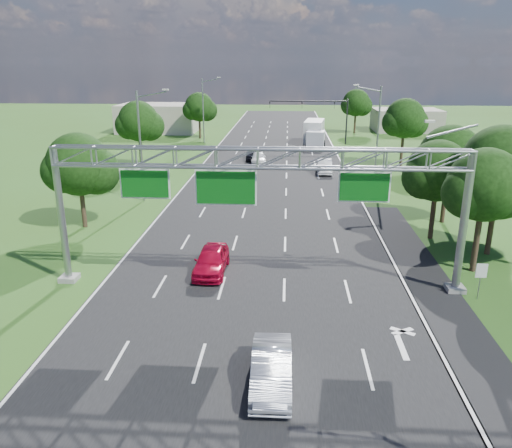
# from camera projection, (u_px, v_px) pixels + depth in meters

# --- Properties ---
(ground) EXTENTS (220.00, 220.00, 0.00)m
(ground) POSITION_uv_depth(u_px,v_px,m) (266.00, 203.00, 46.15)
(ground) COLOR #2F5318
(ground) RESTS_ON ground
(road) EXTENTS (18.00, 180.00, 0.02)m
(road) POSITION_uv_depth(u_px,v_px,m) (266.00, 203.00, 46.15)
(road) COLOR black
(road) RESTS_ON ground
(road_flare) EXTENTS (3.00, 30.00, 0.02)m
(road_flare) POSITION_uv_depth(u_px,v_px,m) (422.00, 276.00, 30.36)
(road_flare) COLOR black
(road_flare) RESTS_ON ground
(sign_gantry) EXTENTS (23.50, 1.00, 9.56)m
(sign_gantry) POSITION_uv_depth(u_px,v_px,m) (259.00, 169.00, 26.91)
(sign_gantry) COLOR gray
(sign_gantry) RESTS_ON ground
(regulatory_sign) EXTENTS (0.60, 0.08, 2.10)m
(regulatory_sign) POSITION_uv_depth(u_px,v_px,m) (481.00, 274.00, 26.90)
(regulatory_sign) COLOR gray
(regulatory_sign) RESTS_ON ground
(traffic_signal) EXTENTS (12.21, 0.24, 7.00)m
(traffic_signal) POSITION_uv_depth(u_px,v_px,m) (324.00, 111.00, 77.31)
(traffic_signal) COLOR black
(traffic_signal) RESTS_ON ground
(streetlight_l_near) EXTENTS (2.97, 0.22, 10.16)m
(streetlight_l_near) POSITION_uv_depth(u_px,v_px,m) (142.00, 141.00, 45.09)
(streetlight_l_near) COLOR gray
(streetlight_l_near) RESTS_ON ground
(streetlight_l_far) EXTENTS (2.97, 0.22, 10.16)m
(streetlight_l_far) POSITION_uv_depth(u_px,v_px,m) (204.00, 107.00, 78.30)
(streetlight_l_far) COLOR gray
(streetlight_l_far) RESTS_ON ground
(streetlight_r_mid) EXTENTS (2.97, 0.22, 10.16)m
(streetlight_r_mid) POSITION_uv_depth(u_px,v_px,m) (376.00, 129.00, 53.24)
(streetlight_r_mid) COLOR gray
(streetlight_r_mid) RESTS_ON ground
(tree_cluster_right) EXTENTS (9.91, 14.60, 8.68)m
(tree_cluster_right) POSITION_uv_depth(u_px,v_px,m) (481.00, 173.00, 33.36)
(tree_cluster_right) COLOR #2D2116
(tree_cluster_right) RESTS_ON ground
(tree_verge_la) EXTENTS (5.76, 4.80, 7.40)m
(tree_verge_la) POSITION_uv_depth(u_px,v_px,m) (80.00, 167.00, 37.94)
(tree_verge_la) COLOR #2D2116
(tree_verge_la) RESTS_ON ground
(tree_verge_lb) EXTENTS (5.76, 4.80, 8.06)m
(tree_verge_lb) POSITION_uv_depth(u_px,v_px,m) (139.00, 123.00, 59.68)
(tree_verge_lb) COLOR #2D2116
(tree_verge_lb) RESTS_ON ground
(tree_verge_lc) EXTENTS (5.76, 4.80, 7.62)m
(tree_verge_lc) POSITION_uv_depth(u_px,v_px,m) (200.00, 108.00, 83.36)
(tree_verge_lc) COLOR #2D2116
(tree_verge_lc) RESTS_ON ground
(tree_verge_rd) EXTENTS (5.76, 4.80, 8.28)m
(tree_verge_rd) POSITION_uv_depth(u_px,v_px,m) (405.00, 120.00, 60.56)
(tree_verge_rd) COLOR #2D2116
(tree_verge_rd) RESTS_ON ground
(tree_verge_re) EXTENTS (5.76, 4.80, 7.84)m
(tree_verge_re) POSITION_uv_depth(u_px,v_px,m) (356.00, 104.00, 89.28)
(tree_verge_re) COLOR #2D2116
(tree_verge_re) RESTS_ON ground
(building_left) EXTENTS (14.00, 10.00, 5.00)m
(building_left) POSITION_uv_depth(u_px,v_px,m) (159.00, 118.00, 92.22)
(building_left) COLOR #A59B8B
(building_left) RESTS_ON ground
(building_right) EXTENTS (12.00, 9.00, 4.00)m
(building_right) POSITION_uv_depth(u_px,v_px,m) (406.00, 120.00, 93.45)
(building_right) COLOR #A59B8B
(building_right) RESTS_ON ground
(red_coupe) EXTENTS (1.93, 4.70, 1.60)m
(red_coupe) POSITION_uv_depth(u_px,v_px,m) (211.00, 260.00, 30.64)
(red_coupe) COLOR #BB082B
(red_coupe) RESTS_ON ground
(silver_sedan) EXTENTS (1.65, 4.59, 1.51)m
(silver_sedan) POSITION_uv_depth(u_px,v_px,m) (271.00, 369.00, 19.88)
(silver_sedan) COLOR silver
(silver_sedan) RESTS_ON ground
(car_queue_a) EXTENTS (2.07, 4.55, 1.29)m
(car_queue_a) POSITION_uv_depth(u_px,v_px,m) (258.00, 158.00, 64.01)
(car_queue_a) COLOR white
(car_queue_a) RESTS_ON ground
(car_queue_c) EXTENTS (2.04, 4.87, 1.65)m
(car_queue_c) POSITION_uv_depth(u_px,v_px,m) (254.00, 153.00, 66.19)
(car_queue_c) COLOR black
(car_queue_c) RESTS_ON ground
(car_queue_d) EXTENTS (1.74, 4.79, 1.57)m
(car_queue_d) POSITION_uv_depth(u_px,v_px,m) (324.00, 166.00, 58.19)
(car_queue_d) COLOR silver
(car_queue_d) RESTS_ON ground
(box_truck) EXTENTS (3.64, 9.77, 3.59)m
(box_truck) POSITION_uv_depth(u_px,v_px,m) (314.00, 133.00, 78.56)
(box_truck) COLOR silver
(box_truck) RESTS_ON ground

